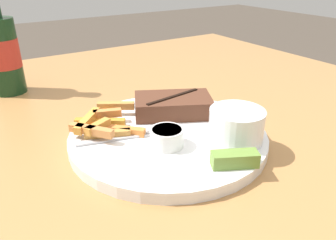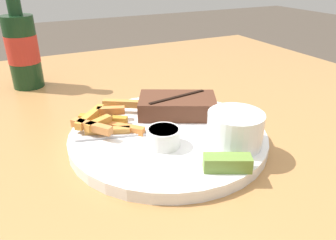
% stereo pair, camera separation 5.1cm
% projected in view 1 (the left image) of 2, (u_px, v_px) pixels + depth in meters
% --- Properties ---
extents(dining_table, '(1.26, 1.28, 0.72)m').
position_uv_depth(dining_table, '(168.00, 176.00, 0.56)').
color(dining_table, '#A87542').
rests_on(dining_table, ground_plane).
extents(dinner_plate, '(0.31, 0.31, 0.02)m').
position_uv_depth(dinner_plate, '(168.00, 136.00, 0.52)').
color(dinner_plate, white).
rests_on(dinner_plate, dining_table).
extents(steak_portion, '(0.15, 0.13, 0.03)m').
position_uv_depth(steak_portion, '(173.00, 105.00, 0.57)').
color(steak_portion, '#512D1E').
rests_on(steak_portion, dinner_plate).
extents(fries_pile, '(0.13, 0.12, 0.02)m').
position_uv_depth(fries_pile, '(104.00, 123.00, 0.52)').
color(fries_pile, '#C77C40').
rests_on(fries_pile, dinner_plate).
extents(coleslaw_cup, '(0.08, 0.08, 0.05)m').
position_uv_depth(coleslaw_cup, '(236.00, 124.00, 0.48)').
color(coleslaw_cup, white).
rests_on(coleslaw_cup, dinner_plate).
extents(dipping_sauce_cup, '(0.05, 0.05, 0.03)m').
position_uv_depth(dipping_sauce_cup, '(167.00, 136.00, 0.47)').
color(dipping_sauce_cup, silver).
rests_on(dipping_sauce_cup, dinner_plate).
extents(pickle_spear, '(0.06, 0.05, 0.02)m').
position_uv_depth(pickle_spear, '(235.00, 159.00, 0.43)').
color(pickle_spear, olive).
rests_on(pickle_spear, dinner_plate).
extents(fork_utensil, '(0.13, 0.04, 0.00)m').
position_uv_depth(fork_utensil, '(116.00, 138.00, 0.50)').
color(fork_utensil, '#B7B7BC').
rests_on(fork_utensil, dinner_plate).
extents(beer_bottle, '(0.07, 0.07, 0.26)m').
position_uv_depth(beer_bottle, '(2.00, 51.00, 0.69)').
color(beer_bottle, '#143319').
rests_on(beer_bottle, dining_table).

